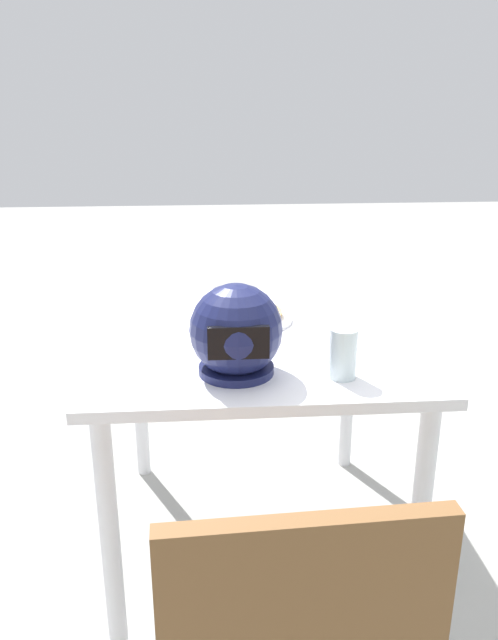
% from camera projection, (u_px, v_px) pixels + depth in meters
% --- Properties ---
extents(ground_plane, '(14.00, 14.00, 0.00)m').
position_uv_depth(ground_plane, '(254.00, 535.00, 2.09)').
color(ground_plane, '#9E9E99').
extents(dining_table, '(0.91, 0.94, 0.72)m').
position_uv_depth(dining_table, '(254.00, 361.00, 1.88)').
color(dining_table, white).
rests_on(dining_table, ground).
extents(pizza_plate, '(0.30, 0.30, 0.01)m').
position_uv_depth(pizza_plate, '(244.00, 318.00, 1.96)').
color(pizza_plate, white).
rests_on(pizza_plate, dining_table).
extents(pizza, '(0.24, 0.24, 0.05)m').
position_uv_depth(pizza, '(244.00, 312.00, 1.95)').
color(pizza, tan).
rests_on(pizza, pizza_plate).
extents(motorcycle_helmet, '(0.23, 0.23, 0.23)m').
position_uv_depth(motorcycle_helmet, '(236.00, 332.00, 1.54)').
color(motorcycle_helmet, '#191E4C').
rests_on(motorcycle_helmet, dining_table).
extents(drinking_glass, '(0.07, 0.07, 0.13)m').
position_uv_depth(drinking_glass, '(343.00, 353.00, 1.53)').
color(drinking_glass, silver).
rests_on(drinking_glass, dining_table).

